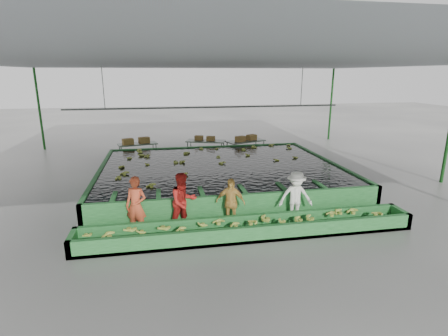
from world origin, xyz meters
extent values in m
plane|color=gray|center=(0.00, 0.00, 0.00)|extent=(80.00, 80.00, 0.00)
cube|color=gray|center=(0.00, 0.00, 5.00)|extent=(20.00, 22.00, 0.04)
cube|color=black|center=(0.00, 1.50, 0.85)|extent=(9.70, 7.70, 0.00)
cylinder|color=#59605B|center=(0.00, 5.00, 3.00)|extent=(0.08, 0.08, 14.00)
cylinder|color=#59605B|center=(-5.00, 5.00, 4.00)|extent=(0.04, 0.04, 2.00)
cylinder|color=#59605B|center=(5.00, 5.00, 4.00)|extent=(0.04, 0.04, 2.00)
imported|color=#CD4E2C|center=(-3.25, -2.80, 0.88)|extent=(0.76, 0.65, 1.77)
imported|color=#B11E19|center=(-1.87, -2.80, 0.91)|extent=(1.09, 0.99, 1.81)
imported|color=gold|center=(-0.41, -2.80, 0.79)|extent=(1.00, 0.70, 1.57)
imported|color=white|center=(1.72, -2.80, 0.84)|extent=(1.15, 0.75, 1.68)
camera|label=1|loc=(-2.47, -12.75, 4.65)|focal=28.00mm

